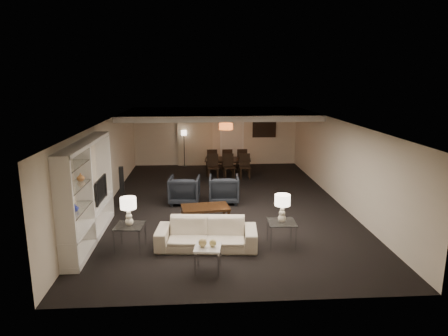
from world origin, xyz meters
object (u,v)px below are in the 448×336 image
side_table_right (281,234)px  marble_table (208,258)px  television (97,190)px  vase_blue (75,208)px  chair_fm (227,160)px  chair_nl (213,167)px  pendant_light (226,126)px  chair_fr (241,160)px  sofa (207,234)px  armchair_left (184,190)px  vase_amber (81,177)px  floor_lamp (184,149)px  chair_nm (229,167)px  side_table_left (130,237)px  coffee_table (205,214)px  floor_speaker (122,187)px  table_lamp_right (282,208)px  dining_table (228,167)px  armchair_right (224,189)px  chair_nr (245,167)px  table_lamp_left (129,212)px  chair_fl (212,160)px

side_table_right → marble_table: size_ratio=1.20×
television → vase_blue: bearing=179.0°
chair_fm → chair_nl: bearing=60.7°
pendant_light → chair_fr: pendant_light is taller
sofa → armchair_left: armchair_left is taller
television → vase_amber: size_ratio=5.79×
chair_fr → floor_lamp: bearing=-24.0°
chair_nm → side_table_right: bearing=-91.3°
side_table_left → chair_nm: bearing=66.5°
coffee_table → floor_speaker: bearing=148.7°
vase_amber → chair_nl: (3.09, 6.04, -1.19)m
table_lamp_right → floor_speaker: size_ratio=0.53×
table_lamp_right → dining_table: (-0.72, 6.83, -0.58)m
vase_amber → marble_table: bearing=-24.7°
chair_fm → armchair_right: bearing=80.2°
coffee_table → chair_nr: bearing=70.9°
pendant_light → table_lamp_left: 7.27m
vase_amber → chair_nl: 6.89m
vase_amber → armchair_left: bearing=56.2°
pendant_light → marble_table: (-0.90, -7.81, -1.66)m
armchair_right → chair_fm: bearing=-92.5°
television → vase_blue: 1.67m
floor_lamp → pendant_light: bearing=-44.4°
sofa → armchair_left: 3.36m
television → pendant_light: bearing=-33.3°
vase_blue → dining_table: bearing=63.0°
pendant_light → coffee_table: size_ratio=0.42×
chair_nm → chair_fl: size_ratio=1.00×
television → chair_nr: size_ratio=1.10×
side_table_left → marble_table: bearing=-32.9°
chair_fl → chair_nr: bearing=132.6°
sofa → marble_table: 1.10m
table_lamp_left → chair_nl: (2.08, 6.18, -0.43)m
vase_amber → side_table_left: bearing=-8.3°
chair_nm → table_lamp_right: bearing=-91.3°
chair_nr → chair_fl: bearing=133.1°
floor_speaker → floor_lamp: size_ratio=0.77×
coffee_table → chair_fl: chair_fl is taller
armchair_left → chair_nr: bearing=-122.2°
sofa → television: television is taller
side_table_right → table_lamp_right: bearing=0.0°
vase_amber → chair_fr: (4.29, 7.34, -1.19)m
side_table_right → vase_blue: (-4.41, -0.40, 0.85)m
coffee_table → marble_table: marble_table is taller
sofa → side_table_right: 1.70m
marble_table → chair_fm: size_ratio=0.56×
television → chair_fl: size_ratio=1.10×
table_lamp_right → chair_nl: size_ratio=0.69×
coffee_table → dining_table: (0.98, 5.23, 0.09)m
armchair_left → table_lamp_right: size_ratio=1.44×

